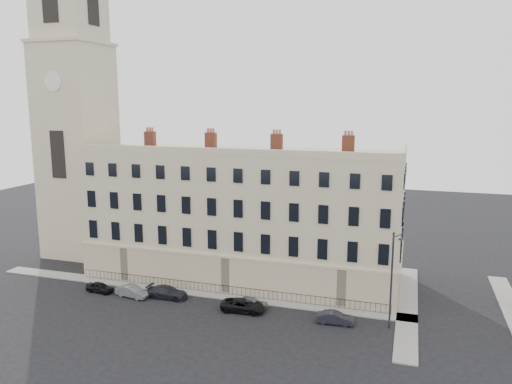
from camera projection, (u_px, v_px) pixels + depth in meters
ground at (263, 323)px, 47.08m from camera, size 160.00×160.00×0.00m
terrace at (244, 214)px, 58.74m from camera, size 36.22×12.22×17.00m
church_tower at (76, 116)px, 65.76m from camera, size 8.00×8.13×44.00m
pavement_terrace at (189, 291)px, 54.72m from camera, size 48.00×2.00×0.12m
pavement_east_return at (407, 306)px, 50.73m from camera, size 2.00×24.00×0.12m
pavement_adjacent at (512, 311)px, 49.65m from camera, size 2.00×20.00×0.12m
railings at (224, 290)px, 53.83m from camera, size 35.00×0.04×0.96m
car_a at (100, 287)px, 54.54m from camera, size 3.33×1.60×1.10m
car_b at (132, 291)px, 53.19m from camera, size 3.88×1.83×1.23m
car_c at (167, 292)px, 52.91m from camera, size 4.41×1.83×1.28m
car_d at (243, 305)px, 49.51m from camera, size 4.59×2.30×1.25m
car_e at (251, 303)px, 50.26m from camera, size 3.50×1.52×1.18m
car_f at (335, 318)px, 46.78m from camera, size 3.56×1.40×1.15m
streetlamp at (392, 276)px, 44.95m from camera, size 0.95×1.85×9.11m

